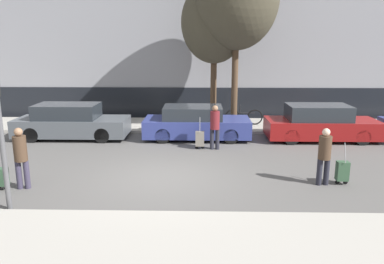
{
  "coord_description": "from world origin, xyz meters",
  "views": [
    {
      "loc": [
        1.13,
        -10.31,
        3.79
      ],
      "look_at": [
        0.84,
        1.8,
        0.95
      ],
      "focal_mm": 35.0,
      "sensor_mm": 36.0,
      "label": 1
    }
  ],
  "objects": [
    {
      "name": "trolley_center",
      "position": [
        1.09,
        3.11,
        0.39
      ],
      "size": [
        0.34,
        0.29,
        1.2
      ],
      "color": "slate",
      "rests_on": "ground_plane"
    },
    {
      "name": "building_facade",
      "position": [
        0.0,
        10.23,
        5.01
      ],
      "size": [
        28.0,
        2.12,
        10.05
      ],
      "color": "gray",
      "rests_on": "ground_plane"
    },
    {
      "name": "pedestrian_center",
      "position": [
        1.64,
        3.08,
        0.93
      ],
      "size": [
        0.35,
        0.34,
        1.65
      ],
      "rotation": [
        0.0,
        0.0,
        -0.04
      ],
      "color": "#23232D",
      "rests_on": "ground_plane"
    },
    {
      "name": "trolley_left",
      "position": [
        -4.18,
        -1.03,
        0.35
      ],
      "size": [
        0.34,
        0.29,
        1.13
      ],
      "color": "#335138",
      "rests_on": "ground_plane"
    },
    {
      "name": "sidewalk_far",
      "position": [
        0.0,
        7.0,
        0.06
      ],
      "size": [
        28.0,
        3.0,
        0.12
      ],
      "color": "#A39E93",
      "rests_on": "ground_plane"
    },
    {
      "name": "pedestrian_right",
      "position": [
        4.5,
        -0.46,
        0.9
      ],
      "size": [
        0.35,
        0.34,
        1.6
      ],
      "rotation": [
        0.0,
        0.0,
        3.23
      ],
      "color": "#23232D",
      "rests_on": "ground_plane"
    },
    {
      "name": "parked_bicycle",
      "position": [
        3.14,
        6.93,
        0.49
      ],
      "size": [
        1.77,
        0.06,
        0.96
      ],
      "color": "black",
      "rests_on": "sidewalk_far"
    },
    {
      "name": "parked_car_0",
      "position": [
        -4.22,
        4.65,
        0.66
      ],
      "size": [
        4.55,
        1.7,
        1.42
      ],
      "color": "#4C5156",
      "rests_on": "ground_plane"
    },
    {
      "name": "trolley_right",
      "position": [
        5.05,
        -0.41,
        0.39
      ],
      "size": [
        0.34,
        0.29,
        1.2
      ],
      "color": "#335138",
      "rests_on": "ground_plane"
    },
    {
      "name": "pedestrian_left",
      "position": [
        -3.63,
        -0.94,
        0.95
      ],
      "size": [
        0.35,
        0.34,
        1.68
      ],
      "rotation": [
        0.0,
        0.0,
        0.18
      ],
      "color": "#383347",
      "rests_on": "ground_plane"
    },
    {
      "name": "ground_plane",
      "position": [
        0.0,
        0.0,
        0.0
      ],
      "size": [
        80.0,
        80.0,
        0.0
      ],
      "primitive_type": "plane",
      "color": "#565451"
    },
    {
      "name": "bare_tree_near_crossing",
      "position": [
        1.7,
        6.92,
        4.73
      ],
      "size": [
        2.95,
        2.95,
        6.43
      ],
      "color": "#4C3826",
      "rests_on": "sidewalk_far"
    },
    {
      "name": "parked_car_1",
      "position": [
        0.93,
        4.67,
        0.64
      ],
      "size": [
        4.29,
        1.76,
        1.35
      ],
      "color": "navy",
      "rests_on": "ground_plane"
    },
    {
      "name": "parked_car_2",
      "position": [
        5.95,
        4.57,
        0.67
      ],
      "size": [
        4.41,
        1.71,
        1.44
      ],
      "color": "maroon",
      "rests_on": "ground_plane"
    },
    {
      "name": "sidewalk_near",
      "position": [
        0.0,
        -3.75,
        0.06
      ],
      "size": [
        28.0,
        2.5,
        0.12
      ],
      "color": "#A39E93",
      "rests_on": "ground_plane"
    }
  ]
}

